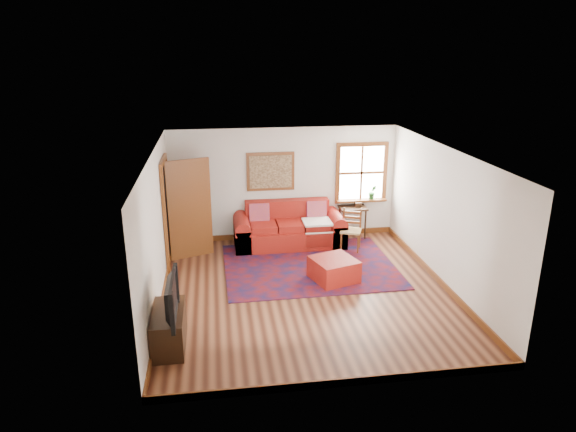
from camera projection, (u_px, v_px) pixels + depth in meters
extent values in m
plane|color=#3F1C11|center=(305.00, 291.00, 9.14)|extent=(5.50, 5.50, 0.00)
cube|color=silver|center=(284.00, 184.00, 11.33)|extent=(5.00, 0.04, 2.50)
cube|color=silver|center=(347.00, 299.00, 6.17)|extent=(5.00, 0.04, 2.50)
cube|color=silver|center=(156.00, 232.00, 8.41)|extent=(0.04, 5.50, 2.50)
cube|color=silver|center=(445.00, 218.00, 9.09)|extent=(0.04, 5.50, 2.50)
cube|color=white|center=(307.00, 152.00, 8.36)|extent=(5.00, 5.50, 0.04)
cube|color=brown|center=(284.00, 235.00, 11.69)|extent=(5.00, 0.03, 0.12)
cube|color=brown|center=(163.00, 297.00, 8.78)|extent=(0.03, 5.50, 0.12)
cube|color=brown|center=(438.00, 279.00, 9.47)|extent=(0.03, 5.50, 0.12)
cube|color=white|center=(361.00, 173.00, 11.50)|extent=(1.00, 0.02, 1.20)
cube|color=brown|center=(363.00, 144.00, 11.28)|extent=(1.18, 0.06, 0.09)
cube|color=brown|center=(360.00, 200.00, 11.69)|extent=(1.18, 0.06, 0.09)
cube|color=brown|center=(338.00, 174.00, 11.41)|extent=(0.09, 0.06, 1.20)
cube|color=brown|center=(385.00, 172.00, 11.56)|extent=(0.09, 0.06, 1.20)
cube|color=brown|center=(361.00, 173.00, 11.48)|extent=(1.00, 0.04, 0.05)
cube|color=brown|center=(361.00, 200.00, 11.61)|extent=(1.15, 0.20, 0.04)
imported|color=#215E23|center=(372.00, 192.00, 11.57)|extent=(0.18, 0.15, 0.33)
cube|color=black|center=(166.00, 215.00, 9.98)|extent=(0.02, 0.90, 2.05)
cube|color=brown|center=(165.00, 223.00, 9.52)|extent=(0.06, 0.09, 2.05)
cube|color=brown|center=(169.00, 207.00, 10.45)|extent=(0.06, 0.09, 2.05)
cube|color=brown|center=(163.00, 161.00, 9.65)|extent=(0.06, 1.08, 0.09)
cube|color=brown|center=(190.00, 209.00, 10.32)|extent=(0.86, 0.35, 2.05)
cube|color=silver|center=(189.00, 204.00, 10.29)|extent=(0.56, 0.22, 1.33)
cube|color=brown|center=(270.00, 172.00, 11.17)|extent=(1.05, 0.04, 0.85)
cube|color=tan|center=(271.00, 172.00, 11.15)|extent=(0.92, 0.03, 0.72)
cube|color=#620E0F|center=(309.00, 266.00, 10.16)|extent=(3.35, 2.69, 0.02)
cube|color=maroon|center=(289.00, 236.00, 11.18)|extent=(2.38, 0.98, 0.41)
cube|color=maroon|center=(287.00, 211.00, 11.37)|extent=(1.85, 0.27, 0.52)
cube|color=maroon|center=(242.00, 236.00, 11.02)|extent=(0.33, 0.98, 0.52)
cube|color=maroon|center=(335.00, 232.00, 11.30)|extent=(0.33, 0.98, 0.52)
cube|color=#C7561C|center=(259.00, 213.00, 11.11)|extent=(0.43, 0.21, 0.45)
cube|color=#C7561C|center=(316.00, 211.00, 11.28)|extent=(0.43, 0.21, 0.45)
cube|color=silver|center=(317.00, 222.00, 10.96)|extent=(0.60, 0.54, 0.04)
cube|color=maroon|center=(334.00, 270.00, 9.49)|extent=(0.94, 0.94, 0.43)
cube|color=black|center=(353.00, 208.00, 11.49)|extent=(0.60, 0.45, 0.04)
cylinder|color=black|center=(343.00, 226.00, 11.39)|extent=(0.04, 0.04, 0.68)
cylinder|color=black|center=(365.00, 225.00, 11.46)|extent=(0.04, 0.04, 0.68)
cylinder|color=black|center=(339.00, 221.00, 11.74)|extent=(0.04, 0.04, 0.68)
cylinder|color=black|center=(361.00, 220.00, 11.81)|extent=(0.04, 0.04, 0.68)
cube|color=tan|center=(351.00, 231.00, 10.82)|extent=(0.53, 0.52, 0.04)
cylinder|color=brown|center=(341.00, 243.00, 10.78)|extent=(0.04, 0.04, 0.42)
cylinder|color=brown|center=(358.00, 244.00, 10.70)|extent=(0.04, 0.04, 0.42)
cylinder|color=brown|center=(344.00, 227.00, 11.02)|extent=(0.04, 0.04, 0.89)
cylinder|color=brown|center=(360.00, 229.00, 10.94)|extent=(0.04, 0.04, 0.89)
cube|color=brown|center=(352.00, 217.00, 10.90)|extent=(0.34, 0.16, 0.27)
cube|color=black|center=(169.00, 328.00, 7.40)|extent=(0.45, 1.00, 0.55)
imported|color=black|center=(167.00, 298.00, 7.07)|extent=(0.14, 1.03, 0.60)
cylinder|color=silver|center=(173.00, 293.00, 7.67)|extent=(0.12, 0.12, 0.18)
cylinder|color=#FFA53F|center=(173.00, 294.00, 7.68)|extent=(0.07, 0.07, 0.12)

